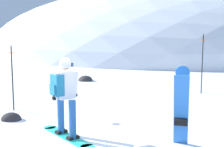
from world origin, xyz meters
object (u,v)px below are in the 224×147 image
rock_dark (85,81)px  rock_small (11,120)px  spare_snowboard (181,107)px  piste_marker_near (12,73)px  snowboarder_main (65,95)px  piste_marker_far (202,60)px

rock_dark → rock_small: size_ratio=1.33×
spare_snowboard → piste_marker_near: (-4.78, 1.62, 0.30)m
snowboarder_main → spare_snowboard: bearing=2.2°
piste_marker_far → rock_small: piste_marker_far is taller
snowboarder_main → piste_marker_near: bearing=144.4°
spare_snowboard → piste_marker_near: 5.06m
spare_snowboard → piste_marker_far: (0.57, 5.63, 0.47)m
spare_snowboard → snowboarder_main: bearing=-177.8°
spare_snowboard → rock_small: size_ratio=2.96×
snowboarder_main → rock_small: size_ratio=3.20×
spare_snowboard → rock_small: (-4.28, 0.75, -0.80)m
piste_marker_near → rock_dark: bearing=88.9°
snowboarder_main → rock_small: bearing=156.1°
piste_marker_near → rock_dark: (0.11, 5.73, -1.10)m
spare_snowboard → piste_marker_near: bearing=161.2°
snowboarder_main → rock_small: (-1.90, 0.84, -0.92)m
spare_snowboard → rock_dark: bearing=122.4°
piste_marker_far → rock_dark: piste_marker_far is taller
piste_marker_near → piste_marker_far: (5.36, 4.00, 0.17)m
piste_marker_near → rock_dark: 5.84m
rock_small → snowboarder_main: bearing=-23.9°
piste_marker_near → rock_small: piste_marker_near is taller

